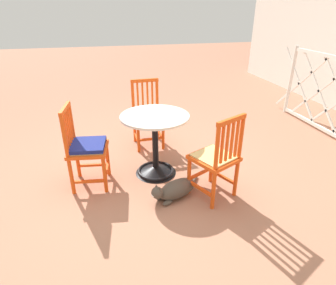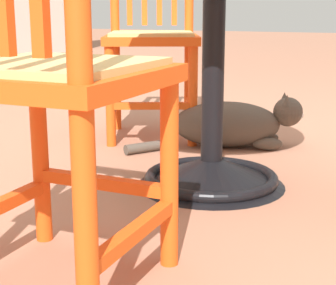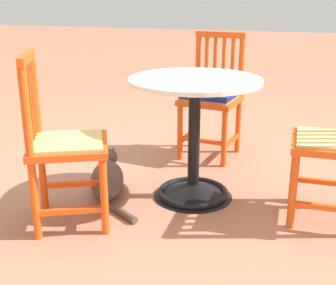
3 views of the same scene
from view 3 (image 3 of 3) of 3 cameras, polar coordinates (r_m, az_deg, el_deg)
name	(u,v)px [view 3 (image 3 of 3)]	position (r m, az deg, el deg)	size (l,w,h in m)	color
ground_plane	(180,183)	(2.98, 1.56, -5.11)	(24.00, 24.00, 0.00)	#A36B51
cafe_table	(194,152)	(2.69, 3.27, -1.27)	(0.76, 0.76, 0.73)	black
orange_chair_facing_out	(63,146)	(2.41, -13.12, -0.39)	(0.53, 0.53, 0.91)	#E04C14
orange_chair_at_corner	(212,98)	(3.36, 5.53, 5.65)	(0.45, 0.45, 0.91)	#E04C14
tabby_cat	(108,177)	(2.84, -7.62, -4.38)	(0.49, 0.63, 0.23)	#4C4238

